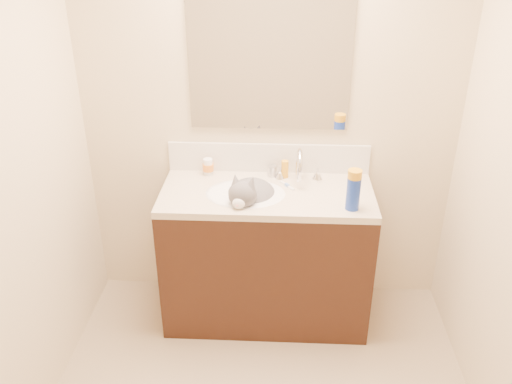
# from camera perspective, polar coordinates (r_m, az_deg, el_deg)

# --- Properties ---
(room_shell) EXTENTS (2.24, 2.54, 2.52)m
(room_shell) POSITION_cam_1_polar(r_m,az_deg,el_deg) (1.90, 0.42, 3.40)
(room_shell) COLOR beige
(room_shell) RESTS_ON ground
(vanity_cabinet) EXTENTS (1.20, 0.55, 0.82)m
(vanity_cabinet) POSITION_cam_1_polar(r_m,az_deg,el_deg) (3.28, 1.10, -6.93)
(vanity_cabinet) COLOR black
(vanity_cabinet) RESTS_ON ground
(counter_slab) EXTENTS (1.20, 0.55, 0.04)m
(counter_slab) POSITION_cam_1_polar(r_m,az_deg,el_deg) (3.06, 1.17, -0.26)
(counter_slab) COLOR beige
(counter_slab) RESTS_ON vanity_cabinet
(basin) EXTENTS (0.45, 0.36, 0.14)m
(basin) POSITION_cam_1_polar(r_m,az_deg,el_deg) (3.06, -1.10, -1.30)
(basin) COLOR white
(basin) RESTS_ON vanity_cabinet
(faucet) EXTENTS (0.28, 0.20, 0.21)m
(faucet) POSITION_cam_1_polar(r_m,az_deg,el_deg) (3.13, 4.56, 2.54)
(faucet) COLOR silver
(faucet) RESTS_ON counter_slab
(cat) EXTENTS (0.37, 0.44, 0.32)m
(cat) POSITION_cam_1_polar(r_m,az_deg,el_deg) (3.04, -0.63, -0.65)
(cat) COLOR #545254
(cat) RESTS_ON basin
(backsplash) EXTENTS (1.20, 0.02, 0.18)m
(backsplash) POSITION_cam_1_polar(r_m,az_deg,el_deg) (3.25, 1.34, 3.61)
(backsplash) COLOR silver
(backsplash) RESTS_ON counter_slab
(mirror) EXTENTS (0.90, 0.02, 0.80)m
(mirror) POSITION_cam_1_polar(r_m,az_deg,el_deg) (3.06, 1.46, 13.79)
(mirror) COLOR white
(mirror) RESTS_ON room_shell
(pill_bottle) EXTENTS (0.07, 0.07, 0.10)m
(pill_bottle) POSITION_cam_1_polar(r_m,az_deg,el_deg) (3.24, -5.06, 2.67)
(pill_bottle) COLOR white
(pill_bottle) RESTS_ON counter_slab
(pill_label) EXTENTS (0.08, 0.08, 0.04)m
(pill_label) POSITION_cam_1_polar(r_m,az_deg,el_deg) (3.24, -5.06, 2.62)
(pill_label) COLOR orange
(pill_label) RESTS_ON pill_bottle
(silver_jar) EXTENTS (0.07, 0.07, 0.07)m
(silver_jar) POSITION_cam_1_polar(r_m,az_deg,el_deg) (3.22, 1.69, 2.24)
(silver_jar) COLOR #B7B7BC
(silver_jar) RESTS_ON counter_slab
(amber_bottle) EXTENTS (0.06, 0.06, 0.11)m
(amber_bottle) POSITION_cam_1_polar(r_m,az_deg,el_deg) (3.19, 3.06, 2.42)
(amber_bottle) COLOR gold
(amber_bottle) RESTS_ON counter_slab
(toothbrush) EXTENTS (0.09, 0.12, 0.01)m
(toothbrush) POSITION_cam_1_polar(r_m,az_deg,el_deg) (3.11, 3.29, 0.68)
(toothbrush) COLOR white
(toothbrush) RESTS_ON counter_slab
(toothbrush_head) EXTENTS (0.03, 0.03, 0.02)m
(toothbrush_head) POSITION_cam_1_polar(r_m,az_deg,el_deg) (3.10, 3.29, 0.73)
(toothbrush_head) COLOR #678FDB
(toothbrush_head) RESTS_ON counter_slab
(spray_can) EXTENTS (0.08, 0.08, 0.20)m
(spray_can) POSITION_cam_1_polar(r_m,az_deg,el_deg) (2.87, 10.20, -0.00)
(spray_can) COLOR #1734A4
(spray_can) RESTS_ON counter_slab
(spray_cap) EXTENTS (0.08, 0.08, 0.04)m
(spray_cap) POSITION_cam_1_polar(r_m,az_deg,el_deg) (2.82, 10.38, 1.86)
(spray_cap) COLOR orange
(spray_cap) RESTS_ON spray_can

